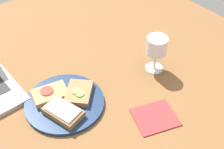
# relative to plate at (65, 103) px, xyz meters

# --- Properties ---
(wooden_table) EXTENTS (1.40, 1.40, 0.03)m
(wooden_table) POSITION_rel_plate_xyz_m (0.11, 0.01, -0.02)
(wooden_table) COLOR brown
(wooden_table) RESTS_ON ground
(plate) EXTENTS (0.25, 0.25, 0.01)m
(plate) POSITION_rel_plate_xyz_m (0.00, 0.00, 0.00)
(plate) COLOR navy
(plate) RESTS_ON wooden_table
(sandwich_with_cheese) EXTENTS (0.10, 0.13, 0.03)m
(sandwich_with_cheese) POSITION_rel_plate_xyz_m (-0.03, -0.04, 0.02)
(sandwich_with_cheese) COLOR brown
(sandwich_with_cheese) RESTS_ON plate
(sandwich_with_cucumber) EXTENTS (0.13, 0.13, 0.02)m
(sandwich_with_cucumber) POSITION_rel_plate_xyz_m (0.05, -0.01, 0.02)
(sandwich_with_cucumber) COLOR #937047
(sandwich_with_cucumber) RESTS_ON plate
(sandwich_with_tomato) EXTENTS (0.12, 0.10, 0.02)m
(sandwich_with_tomato) POSITION_rel_plate_xyz_m (-0.02, 0.05, 0.02)
(sandwich_with_tomato) COLOR #A88456
(sandwich_with_tomato) RESTS_ON plate
(wine_glass) EXTENTS (0.07, 0.07, 0.13)m
(wine_glass) POSITION_rel_plate_xyz_m (0.34, -0.06, 0.09)
(wine_glass) COLOR white
(wine_glass) RESTS_ON wooden_table
(napkin) EXTENTS (0.16, 0.15, 0.00)m
(napkin) POSITION_rel_plate_xyz_m (0.18, -0.22, -0.00)
(napkin) COLOR #B23333
(napkin) RESTS_ON wooden_table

